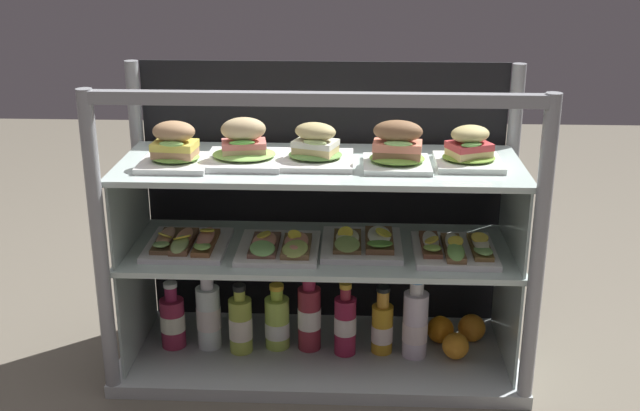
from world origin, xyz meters
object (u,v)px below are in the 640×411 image
juice_bottle_back_right (241,324)px  juice_bottle_tucked_behind (277,322)px  plated_roll_sandwich_mid_left (244,148)px  orange_fruit_rolled_forward (472,328)px  juice_bottle_front_second (309,316)px  open_sandwich_tray_near_left_corner (363,242)px  juice_bottle_front_fourth (415,324)px  orange_fruit_near_left_post (440,330)px  juice_bottle_near_post (173,320)px  juice_bottle_front_left_end (345,324)px  orange_fruit_beside_bottles (456,346)px  juice_bottle_front_right_end (209,315)px  plated_roll_sandwich_near_left_corner (469,151)px  open_sandwich_tray_left_of_center (280,246)px  open_sandwich_tray_near_right_corner (186,243)px  plated_roll_sandwich_mid_right (315,149)px  plated_roll_sandwich_left_of_center (397,149)px  open_sandwich_tray_mid_left (455,248)px  plated_roll_sandwich_near_right_corner (175,149)px  juice_bottle_front_middle (382,328)px

juice_bottle_back_right → juice_bottle_tucked_behind: bearing=16.7°
plated_roll_sandwich_mid_left → orange_fruit_rolled_forward: bearing=7.9°
juice_bottle_front_second → orange_fruit_rolled_forward: size_ratio=2.86×
open_sandwich_tray_near_left_corner → juice_bottle_front_fourth: 0.29m
open_sandwich_tray_near_left_corner → orange_fruit_near_left_post: bearing=16.7°
juice_bottle_tucked_behind → juice_bottle_near_post: bearing=-178.0°
juice_bottle_front_left_end → orange_fruit_beside_bottles: size_ratio=2.90×
orange_fruit_rolled_forward → juice_bottle_front_right_end: bearing=-174.9°
plated_roll_sandwich_near_left_corner → orange_fruit_beside_bottles: size_ratio=2.27×
juice_bottle_front_right_end → orange_fruit_beside_bottles: size_ratio=3.12×
orange_fruit_beside_bottles → juice_bottle_front_second: bearing=174.7°
juice_bottle_back_right → plated_roll_sandwich_near_left_corner: bearing=0.4°
open_sandwich_tray_left_of_center → orange_fruit_beside_bottles: bearing=1.6°
open_sandwich_tray_near_right_corner → open_sandwich_tray_left_of_center: size_ratio=1.00×
plated_roll_sandwich_mid_right → plated_roll_sandwich_near_left_corner: size_ratio=1.16×
plated_roll_sandwich_mid_left → plated_roll_sandwich_near_left_corner: plated_roll_sandwich_mid_left is taller
orange_fruit_rolled_forward → plated_roll_sandwich_mid_left: bearing=-172.1°
orange_fruit_rolled_forward → juice_bottle_front_second: bearing=-172.2°
plated_roll_sandwich_mid_left → juice_bottle_front_left_end: (0.28, 0.00, -0.52)m
plated_roll_sandwich_near_left_corner → juice_bottle_front_fourth: (-0.12, -0.01, -0.51)m
plated_roll_sandwich_left_of_center → open_sandwich_tray_near_left_corner: bearing=162.5°
open_sandwich_tray_mid_left → juice_bottle_front_second: (-0.40, 0.05, -0.24)m
plated_roll_sandwich_mid_left → open_sandwich_tray_mid_left: 0.63m
orange_fruit_rolled_forward → plated_roll_sandwich_mid_right: bearing=-169.8°
plated_roll_sandwich_near_right_corner → juice_bottle_back_right: plated_roll_sandwich_near_right_corner is taller
plated_roll_sandwich_near_left_corner → open_sandwich_tray_near_right_corner: plated_roll_sandwich_near_left_corner is taller
open_sandwich_tray_near_right_corner → orange_fruit_beside_bottles: (0.76, 0.00, -0.31)m
orange_fruit_rolled_forward → juice_bottle_back_right: bearing=-172.3°
juice_bottle_front_second → juice_bottle_front_left_end: juice_bottle_front_second is taller
juice_bottle_front_middle → juice_bottle_front_fourth: bearing=-7.6°
open_sandwich_tray_mid_left → orange_fruit_rolled_forward: open_sandwich_tray_mid_left is taller
open_sandwich_tray_near_left_corner → orange_fruit_rolled_forward: (0.33, 0.08, -0.30)m
open_sandwich_tray_mid_left → juice_bottle_near_post: bearing=176.9°
plated_roll_sandwich_mid_left → juice_bottle_front_middle: plated_roll_sandwich_mid_left is taller
juice_bottle_front_fourth → orange_fruit_near_left_post: 0.13m
juice_bottle_front_second → orange_fruit_beside_bottles: size_ratio=3.07×
juice_bottle_back_right → orange_fruit_beside_bottles: bearing=-1.2°
juice_bottle_front_middle → plated_roll_sandwich_near_left_corner: bearing=-1.8°
juice_bottle_front_left_end → juice_bottle_front_right_end: bearing=177.1°
juice_bottle_front_right_end → orange_fruit_beside_bottles: 0.72m
juice_bottle_back_right → orange_fruit_beside_bottles: size_ratio=2.75×
open_sandwich_tray_mid_left → plated_roll_sandwich_mid_left: bearing=177.5°
plated_roll_sandwich_mid_right → plated_roll_sandwich_left_of_center: plated_roll_sandwich_left_of_center is taller
open_sandwich_tray_mid_left → juice_bottle_front_middle: 0.33m
juice_bottle_near_post → juice_bottle_front_left_end: size_ratio=0.92×
plated_roll_sandwich_near_right_corner → open_sandwich_tray_near_right_corner: bearing=59.0°
open_sandwich_tray_near_left_corner → open_sandwich_tray_mid_left: (0.25, -0.03, 0.00)m
juice_bottle_back_right → juice_bottle_front_left_end: bearing=0.3°
plated_roll_sandwich_left_of_center → juice_bottle_front_middle: (-0.02, 0.03, -0.54)m
open_sandwich_tray_left_of_center → open_sandwich_tray_mid_left: open_sandwich_tray_mid_left is taller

